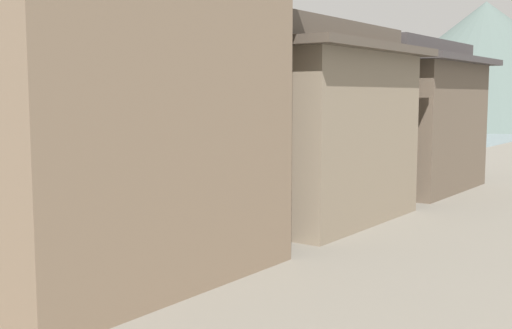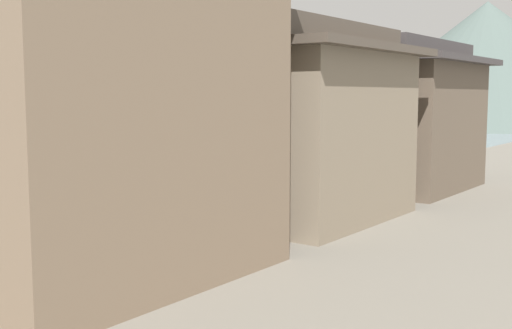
{
  "view_description": "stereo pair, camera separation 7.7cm",
  "coord_description": "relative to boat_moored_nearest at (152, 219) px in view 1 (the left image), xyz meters",
  "views": [
    {
      "loc": [
        20.66,
        -3.99,
        4.84
      ],
      "look_at": [
        2.34,
        21.03,
        1.42
      ],
      "focal_mm": 44.4,
      "sensor_mm": 36.0,
      "label": 1
    },
    {
      "loc": [
        20.72,
        -3.94,
        4.84
      ],
      "look_at": [
        2.34,
        21.03,
        1.42
      ],
      "focal_mm": 44.4,
      "sensor_mm": 36.0,
      "label": 2
    }
  ],
  "objects": [
    {
      "name": "boat_midriver_drifting",
      "position": [
        -0.13,
        6.21,
        -0.02
      ],
      "size": [
        4.82,
        1.48,
        0.42
      ],
      "color": "brown",
      "rests_on": "ground"
    },
    {
      "name": "hill_far_west",
      "position": [
        -14.01,
        87.86,
        9.66
      ],
      "size": [
        50.18,
        50.18,
        19.63
      ],
      "primitive_type": "cone",
      "color": "#4C5B56",
      "rests_on": "ground"
    },
    {
      "name": "house_waterfront_nearest",
      "position": [
        6.75,
        -7.69,
        5.05
      ],
      "size": [
        5.63,
        7.89,
        8.74
      ],
      "color": "#75604C",
      "rests_on": "riverbank_right"
    },
    {
      "name": "house_waterfront_second",
      "position": [
        6.72,
        0.51,
        3.75
      ],
      "size": [
        5.55,
        7.32,
        6.14
      ],
      "color": "#7F705B",
      "rests_on": "riverbank_right"
    },
    {
      "name": "boat_moored_nearest",
      "position": [
        0.0,
        0.0,
        0.0
      ],
      "size": [
        4.58,
        3.43,
        0.48
      ],
      "color": "#33281E",
      "rests_on": "ground"
    },
    {
      "name": "boat_crossing_west",
      "position": [
        1.63,
        22.33,
        0.02
      ],
      "size": [
        1.53,
        3.55,
        0.5
      ],
      "color": "#423328",
      "rests_on": "ground"
    },
    {
      "name": "house_waterfront_tall",
      "position": [
        6.68,
        8.52,
        3.75
      ],
      "size": [
        5.48,
        7.46,
        6.14
      ],
      "color": "brown",
      "rests_on": "riverbank_right"
    },
    {
      "name": "boat_midriver_upstream",
      "position": [
        -0.12,
        16.83,
        0.0
      ],
      "size": [
        1.08,
        5.53,
        0.49
      ],
      "color": "#33281E",
      "rests_on": "ground"
    },
    {
      "name": "boat_moored_second",
      "position": [
        -6.08,
        5.18,
        -0.03
      ],
      "size": [
        3.99,
        3.77,
        0.38
      ],
      "color": "brown",
      "rests_on": "ground"
    },
    {
      "name": "boat_upstream_distant",
      "position": [
        -6.78,
        11.37,
        0.01
      ],
      "size": [
        4.6,
        2.37,
        0.5
      ],
      "color": "#33281E",
      "rests_on": "ground"
    },
    {
      "name": "hill_far_centre",
      "position": [
        -19.21,
        108.34,
        8.9
      ],
      "size": [
        44.63,
        44.63,
        18.11
      ],
      "primitive_type": "cone",
      "color": "#4C5B56",
      "rests_on": "ground"
    }
  ]
}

